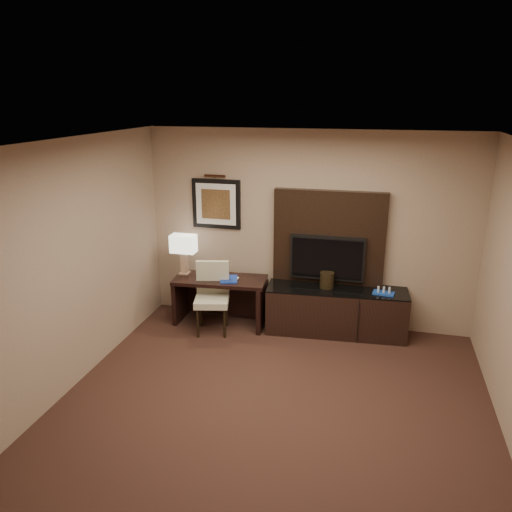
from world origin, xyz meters
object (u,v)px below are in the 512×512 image
(tv, at_px, (327,258))
(credenza, at_px, (336,311))
(ice_bucket, at_px, (327,280))
(minibar_tray, at_px, (384,290))
(table_lamp, at_px, (184,255))
(desk, at_px, (221,301))
(desk_chair, at_px, (212,300))
(desk_phone, at_px, (204,275))

(tv, bearing_deg, credenza, -40.01)
(credenza, distance_m, ice_bucket, 0.45)
(minibar_tray, bearing_deg, table_lamp, -179.87)
(desk, distance_m, tv, 1.61)
(desk_chair, bearing_deg, minibar_tray, -4.41)
(table_lamp, bearing_deg, desk, -6.78)
(desk, height_order, desk_chair, desk_chair)
(desk, height_order, table_lamp, table_lamp)
(table_lamp, xyz_separation_m, desk_phone, (0.34, -0.11, -0.23))
(desk, xyz_separation_m, tv, (1.45, 0.24, 0.68))
(desk_phone, distance_m, minibar_tray, 2.43)
(desk_chair, distance_m, desk_phone, 0.40)
(desk_phone, bearing_deg, desk_chair, -67.99)
(credenza, xyz_separation_m, desk_phone, (-1.83, -0.15, 0.41))
(table_lamp, relative_size, desk_phone, 2.91)
(tv, bearing_deg, desk_chair, -160.58)
(desk, distance_m, minibar_tray, 2.24)
(desk_chair, bearing_deg, ice_bucket, 1.67)
(tv, distance_m, desk_chair, 1.66)
(desk, distance_m, desk_phone, 0.45)
(desk_chair, height_order, minibar_tray, desk_chair)
(tv, relative_size, minibar_tray, 3.69)
(credenza, height_order, table_lamp, table_lamp)
(desk, distance_m, ice_bucket, 1.53)
(credenza, height_order, desk_phone, desk_phone)
(desk_chair, distance_m, table_lamp, 0.80)
(desk_phone, relative_size, minibar_tray, 0.70)
(credenza, relative_size, ice_bucket, 8.73)
(desk_chair, height_order, table_lamp, table_lamp)
(tv, bearing_deg, table_lamp, -175.00)
(desk_chair, bearing_deg, table_lamp, 133.13)
(table_lamp, bearing_deg, ice_bucket, 1.57)
(desk, distance_m, table_lamp, 0.83)
(tv, height_order, table_lamp, tv)
(desk, bearing_deg, credenza, -1.14)
(desk_phone, xyz_separation_m, minibar_tray, (2.43, 0.12, -0.04))
(table_lamp, bearing_deg, tv, 5.00)
(desk, xyz_separation_m, ice_bucket, (1.47, 0.12, 0.41))
(desk, relative_size, desk_phone, 6.68)
(tv, relative_size, table_lamp, 1.80)
(desk, bearing_deg, desk_phone, -172.63)
(credenza, bearing_deg, desk_chair, -171.10)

